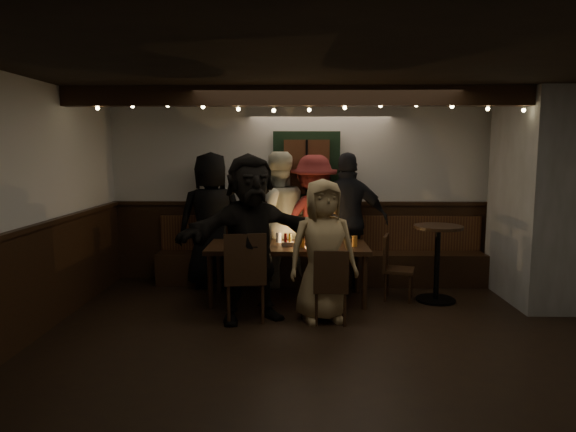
{
  "coord_description": "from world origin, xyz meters",
  "views": [
    {
      "loc": [
        -0.34,
        -4.9,
        1.89
      ],
      "look_at": [
        -0.45,
        1.6,
        1.05
      ],
      "focal_mm": 32.0,
      "sensor_mm": 36.0,
      "label": 1
    }
  ],
  "objects_px": {
    "dining_table": "(288,250)",
    "person_e": "(348,221)",
    "high_top": "(437,254)",
    "person_f": "(251,238)",
    "chair_end": "(393,263)",
    "person_g": "(323,250)",
    "person_b": "(253,233)",
    "person_d": "(314,221)",
    "chair_near_right": "(331,282)",
    "person_c": "(277,219)",
    "person_a": "(212,220)",
    "chair_near_left": "(245,272)"
  },
  "relations": [
    {
      "from": "chair_near_right",
      "to": "person_c",
      "type": "bearing_deg",
      "value": 111.47
    },
    {
      "from": "person_a",
      "to": "person_d",
      "type": "relative_size",
      "value": 1.02
    },
    {
      "from": "person_g",
      "to": "person_f",
      "type": "bearing_deg",
      "value": 167.2
    },
    {
      "from": "person_a",
      "to": "person_c",
      "type": "relative_size",
      "value": 1.0
    },
    {
      "from": "person_c",
      "to": "person_f",
      "type": "xyz_separation_m",
      "value": [
        -0.23,
        -1.49,
        -0.01
      ]
    },
    {
      "from": "chair_near_right",
      "to": "person_d",
      "type": "relative_size",
      "value": 0.45
    },
    {
      "from": "chair_end",
      "to": "person_e",
      "type": "bearing_deg",
      "value": 134.09
    },
    {
      "from": "chair_end",
      "to": "person_g",
      "type": "height_order",
      "value": "person_g"
    },
    {
      "from": "person_b",
      "to": "person_d",
      "type": "xyz_separation_m",
      "value": [
        0.84,
        0.12,
        0.16
      ]
    },
    {
      "from": "person_e",
      "to": "person_f",
      "type": "xyz_separation_m",
      "value": [
        -1.2,
        -1.38,
        -0.0
      ]
    },
    {
      "from": "chair_near_right",
      "to": "high_top",
      "type": "xyz_separation_m",
      "value": [
        1.39,
        0.9,
        0.14
      ]
    },
    {
      "from": "high_top",
      "to": "person_e",
      "type": "relative_size",
      "value": 0.52
    },
    {
      "from": "dining_table",
      "to": "chair_near_left",
      "type": "bearing_deg",
      "value": -118.32
    },
    {
      "from": "chair_near_left",
      "to": "person_a",
      "type": "distance_m",
      "value": 1.65
    },
    {
      "from": "chair_near_left",
      "to": "chair_near_right",
      "type": "xyz_separation_m",
      "value": [
        0.93,
        -0.05,
        -0.1
      ]
    },
    {
      "from": "dining_table",
      "to": "high_top",
      "type": "xyz_separation_m",
      "value": [
        1.87,
        0.01,
        -0.04
      ]
    },
    {
      "from": "high_top",
      "to": "chair_near_right",
      "type": "bearing_deg",
      "value": -147.16
    },
    {
      "from": "person_b",
      "to": "person_c",
      "type": "distance_m",
      "value": 0.39
    },
    {
      "from": "dining_table",
      "to": "person_e",
      "type": "height_order",
      "value": "person_e"
    },
    {
      "from": "chair_end",
      "to": "person_a",
      "type": "xyz_separation_m",
      "value": [
        -2.39,
        0.57,
        0.47
      ]
    },
    {
      "from": "chair_near_left",
      "to": "high_top",
      "type": "distance_m",
      "value": 2.47
    },
    {
      "from": "person_a",
      "to": "person_b",
      "type": "xyz_separation_m",
      "value": [
        0.56,
        -0.01,
        -0.18
      ]
    },
    {
      "from": "dining_table",
      "to": "chair_near_left",
      "type": "xyz_separation_m",
      "value": [
        -0.45,
        -0.84,
        -0.08
      ]
    },
    {
      "from": "chair_near_right",
      "to": "high_top",
      "type": "distance_m",
      "value": 1.66
    },
    {
      "from": "person_b",
      "to": "chair_near_left",
      "type": "bearing_deg",
      "value": 102.41
    },
    {
      "from": "dining_table",
      "to": "person_c",
      "type": "distance_m",
      "value": 0.81
    },
    {
      "from": "person_f",
      "to": "chair_near_right",
      "type": "bearing_deg",
      "value": -32.16
    },
    {
      "from": "high_top",
      "to": "person_f",
      "type": "xyz_separation_m",
      "value": [
        -2.26,
        -0.76,
        0.32
      ]
    },
    {
      "from": "chair_near_left",
      "to": "person_a",
      "type": "relative_size",
      "value": 0.54
    },
    {
      "from": "chair_near_left",
      "to": "chair_near_right",
      "type": "distance_m",
      "value": 0.94
    },
    {
      "from": "person_a",
      "to": "person_g",
      "type": "bearing_deg",
      "value": 121.54
    },
    {
      "from": "dining_table",
      "to": "person_d",
      "type": "xyz_separation_m",
      "value": [
        0.35,
        0.77,
        0.26
      ]
    },
    {
      "from": "chair_near_right",
      "to": "person_d",
      "type": "height_order",
      "value": "person_d"
    },
    {
      "from": "person_a",
      "to": "person_f",
      "type": "distance_m",
      "value": 1.56
    },
    {
      "from": "chair_near_left",
      "to": "person_b",
      "type": "xyz_separation_m",
      "value": [
        -0.04,
        1.49,
        0.18
      ]
    },
    {
      "from": "chair_near_left",
      "to": "high_top",
      "type": "bearing_deg",
      "value": 20.03
    },
    {
      "from": "person_c",
      "to": "person_e",
      "type": "bearing_deg",
      "value": 155.23
    },
    {
      "from": "chair_near_left",
      "to": "person_g",
      "type": "relative_size",
      "value": 0.64
    },
    {
      "from": "chair_near_left",
      "to": "person_g",
      "type": "bearing_deg",
      "value": 6.14
    },
    {
      "from": "chair_near_right",
      "to": "chair_end",
      "type": "relative_size",
      "value": 1.01
    },
    {
      "from": "chair_near_right",
      "to": "high_top",
      "type": "relative_size",
      "value": 0.86
    },
    {
      "from": "chair_end",
      "to": "person_d",
      "type": "distance_m",
      "value": 1.28
    },
    {
      "from": "person_f",
      "to": "dining_table",
      "type": "bearing_deg",
      "value": 39.17
    },
    {
      "from": "person_c",
      "to": "person_f",
      "type": "distance_m",
      "value": 1.51
    },
    {
      "from": "high_top",
      "to": "person_g",
      "type": "height_order",
      "value": "person_g"
    },
    {
      "from": "chair_near_left",
      "to": "person_a",
      "type": "xyz_separation_m",
      "value": [
        -0.6,
        1.49,
        0.36
      ]
    },
    {
      "from": "person_c",
      "to": "person_a",
      "type": "bearing_deg",
      "value": -13.13
    },
    {
      "from": "person_c",
      "to": "person_f",
      "type": "height_order",
      "value": "person_c"
    },
    {
      "from": "person_c",
      "to": "person_e",
      "type": "xyz_separation_m",
      "value": [
        0.97,
        -0.11,
        -0.0
      ]
    },
    {
      "from": "high_top",
      "to": "person_f",
      "type": "bearing_deg",
      "value": -161.33
    }
  ]
}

